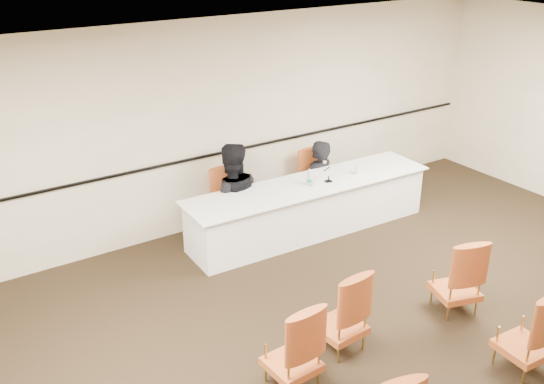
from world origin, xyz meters
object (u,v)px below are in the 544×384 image
at_px(panelist_second_chair, 231,202).
at_px(aud_chair_back_right, 527,329).
at_px(panelist_main, 317,192).
at_px(panelist_main_chair, 317,181).
at_px(panelist_second, 232,204).
at_px(drinking_glass, 314,183).
at_px(aud_chair_front_left, 292,345).
at_px(aud_chair_front_mid, 340,309).
at_px(microphone, 329,173).
at_px(coffee_cup, 358,170).
at_px(water_bottle, 309,177).
at_px(panel_table, 310,207).
at_px(aud_chair_front_right, 457,274).

bearing_deg(panelist_second_chair, aud_chair_back_right, -75.23).
distance_m(panelist_main, panelist_main_chair, 0.18).
bearing_deg(panelist_second, drinking_glass, 160.85).
xyz_separation_m(aud_chair_front_left, aud_chair_back_right, (2.07, -1.06, 0.00)).
height_order(panelist_second, aud_chair_front_mid, panelist_second).
bearing_deg(panelist_second_chair, microphone, -27.48).
height_order(drinking_glass, coffee_cup, coffee_cup).
height_order(panelist_main_chair, microphone, microphone).
xyz_separation_m(water_bottle, coffee_cup, (0.82, -0.08, -0.04)).
xyz_separation_m(panel_table, aud_chair_front_mid, (-1.33, -2.32, 0.10)).
relative_size(aud_chair_front_mid, aud_chair_back_right, 1.00).
distance_m(panelist_main, aud_chair_front_left, 4.03).
bearing_deg(aud_chair_front_left, drinking_glass, 46.55).
bearing_deg(panelist_main_chair, coffee_cup, -67.21).
bearing_deg(water_bottle, panelist_main_chair, 43.63).
bearing_deg(panelist_second, water_bottle, 164.40).
xyz_separation_m(panelist_main_chair, water_bottle, (-0.58, -0.55, 0.39)).
bearing_deg(aud_chair_front_right, aud_chair_front_mid, -169.96).
bearing_deg(panelist_second_chair, water_bottle, -31.23).
xyz_separation_m(panelist_main, microphone, (-0.30, -0.63, 0.59)).
xyz_separation_m(panel_table, panelist_second, (-0.95, 0.59, 0.06)).
distance_m(microphone, aud_chair_front_mid, 2.77).
xyz_separation_m(panelist_second, aud_chair_back_right, (0.95, -4.17, 0.04)).
bearing_deg(microphone, panelist_main_chair, 79.24).
distance_m(aud_chair_front_left, aud_chair_back_right, 2.32).
xyz_separation_m(panelist_main_chair, aud_chair_front_left, (-2.62, -3.05, 0.00)).
bearing_deg(aud_chair_front_mid, microphone, 50.64).
height_order(water_bottle, aud_chair_front_left, water_bottle).
height_order(panel_table, microphone, microphone).
height_order(aud_chair_front_mid, aud_chair_back_right, same).
distance_m(panelist_main_chair, coffee_cup, 0.76).
height_order(panelist_main_chair, panelist_second_chair, same).
relative_size(panel_table, water_bottle, 16.61).
height_order(panelist_second_chair, aud_chair_front_left, same).
xyz_separation_m(panelist_main, panelist_main_chair, (0.00, 0.00, 0.18)).
height_order(panelist_second_chair, drinking_glass, panelist_second_chair).
bearing_deg(microphone, panelist_second, 164.92).
bearing_deg(aud_chair_front_mid, aud_chair_back_right, -47.58).
bearing_deg(aud_chair_front_mid, drinking_glass, 55.40).
distance_m(panelist_second_chair, aud_chair_front_mid, 2.94).
distance_m(panelist_main_chair, water_bottle, 0.89).
bearing_deg(aud_chair_back_right, coffee_cup, 80.45).
bearing_deg(aud_chair_front_right, microphone, 106.13).
distance_m(coffee_cup, aud_chair_front_mid, 3.09).
distance_m(panel_table, aud_chair_front_mid, 2.68).
xyz_separation_m(panel_table, panelist_second_chair, (-0.95, 0.59, 0.10)).
height_order(panelist_second, coffee_cup, panelist_second).
distance_m(drinking_glass, aud_chair_front_right, 2.44).
distance_m(panelist_second_chair, coffee_cup, 1.90).
bearing_deg(aud_chair_front_left, water_bottle, 47.76).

